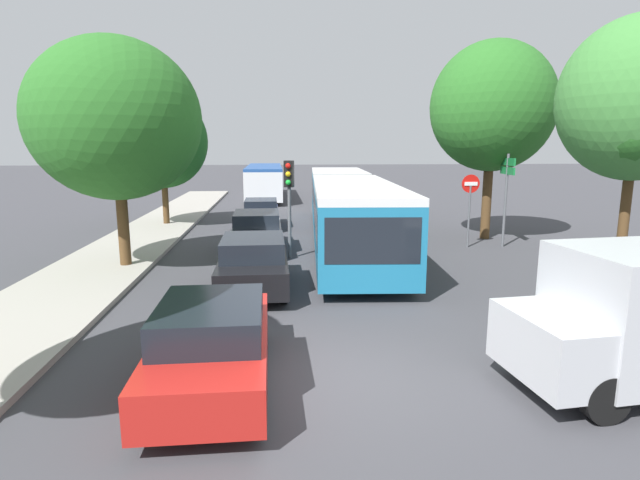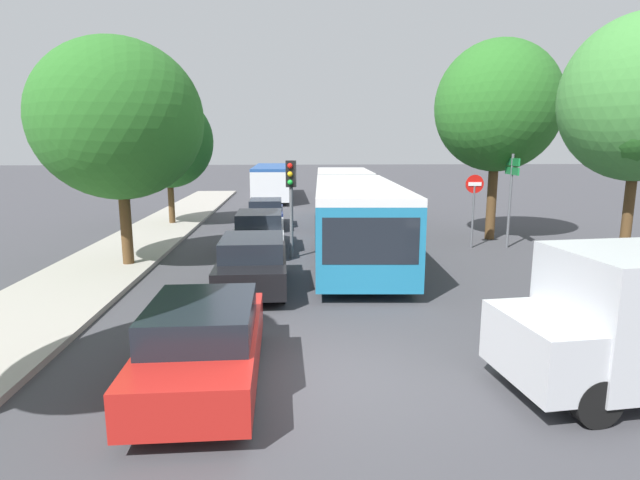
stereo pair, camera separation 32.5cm
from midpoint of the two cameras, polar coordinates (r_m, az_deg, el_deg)
ground_plane at (r=8.73m, az=2.61°, el=-15.73°), size 200.00×200.00×0.00m
kerb_strip_left at (r=23.86m, az=-17.80°, el=0.97°), size 3.20×40.12×0.14m
articulated_bus at (r=20.84m, az=3.83°, el=4.17°), size 3.83×17.96×2.65m
city_bus_rear at (r=37.98m, az=-5.29°, el=6.90°), size 2.59×11.34×2.44m
queued_car_red at (r=8.46m, az=-12.06°, el=-11.42°), size 1.81×4.17×1.44m
queued_car_black at (r=13.74m, az=-6.99°, el=-2.59°), size 1.84×4.25×1.47m
queued_car_silver at (r=18.91m, az=-6.41°, el=1.07°), size 1.85×4.26×1.47m
queued_car_navy at (r=24.45m, az=-5.82°, el=3.11°), size 1.70×3.92×1.36m
traffic_light at (r=17.21m, az=-2.79°, el=6.06°), size 0.37×0.39×3.40m
no_entry_sign at (r=19.99m, az=17.62°, el=4.42°), size 0.70×0.08×2.82m
direction_sign_post at (r=20.45m, az=21.45°, el=6.22°), size 0.19×1.40×3.60m
tree_left_mid at (r=16.96m, az=-21.32°, el=12.23°), size 5.18×5.18×7.14m
tree_left_far at (r=25.47m, az=-16.70°, el=10.50°), size 4.31×4.31×6.36m
tree_right_mid at (r=22.15m, az=20.04°, el=14.13°), size 5.03×5.03×8.09m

